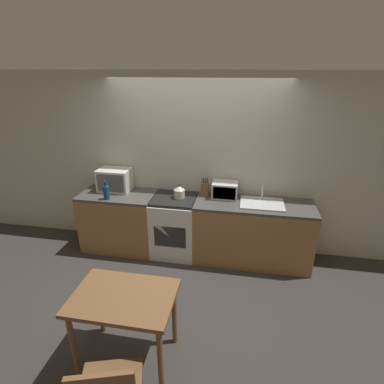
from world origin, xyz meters
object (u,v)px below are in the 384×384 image
(microwave, at_px, (115,180))
(dining_table, at_px, (124,305))
(toaster_oven, at_px, (225,190))
(kettle, at_px, (179,192))
(stove_range, at_px, (175,226))
(bottle, at_px, (106,192))

(microwave, distance_m, dining_table, 2.23)
(toaster_oven, bearing_deg, microwave, -179.09)
(kettle, height_order, toaster_oven, toaster_oven)
(kettle, relative_size, microwave, 0.43)
(stove_range, xyz_separation_m, dining_table, (-0.02, -1.86, 0.20))
(stove_range, distance_m, microwave, 1.13)
(stove_range, distance_m, toaster_oven, 0.92)
(kettle, bearing_deg, stove_range, -163.45)
(bottle, bearing_deg, toaster_oven, 12.54)
(kettle, bearing_deg, bottle, -166.86)
(microwave, distance_m, toaster_oven, 1.65)
(stove_range, distance_m, dining_table, 1.87)
(stove_range, relative_size, toaster_oven, 2.52)
(microwave, xyz_separation_m, dining_table, (0.91, -1.99, -0.42))
(stove_range, height_order, bottle, bottle)
(kettle, distance_m, bottle, 1.03)
(kettle, bearing_deg, toaster_oven, 11.60)
(dining_table, bearing_deg, toaster_oven, 69.99)
(bottle, relative_size, toaster_oven, 0.76)
(kettle, distance_m, dining_table, 1.92)
(microwave, bearing_deg, dining_table, -65.29)
(dining_table, bearing_deg, stove_range, 89.24)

